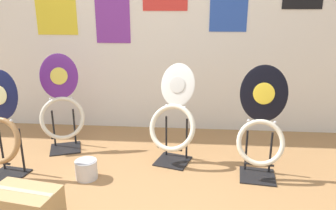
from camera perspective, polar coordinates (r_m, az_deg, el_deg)
name	(u,v)px	position (r m, az deg, el deg)	size (l,w,h in m)	color
wall_back	(160,9)	(3.53, -1.33, 16.38)	(8.00, 0.07, 2.60)	silver
toilet_seat_display_navy_moon	(1,130)	(2.89, -27.12, -3.94)	(0.39, 0.32, 0.87)	black
toilet_seat_display_white_plain	(174,120)	(2.83, 0.97, -2.69)	(0.46, 0.40, 0.86)	black
toilet_seat_display_purple_note	(61,105)	(3.24, -18.06, -0.08)	(0.45, 0.39, 0.91)	black
toilet_seat_display_jazz_black	(261,130)	(2.68, 15.92, -4.17)	(0.39, 0.31, 0.91)	black
paint_can	(86,169)	(2.76, -14.04, -10.71)	(0.18, 0.18, 0.16)	silver
storage_box	(25,207)	(2.37, -23.68, -15.90)	(0.47, 0.32, 0.23)	tan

